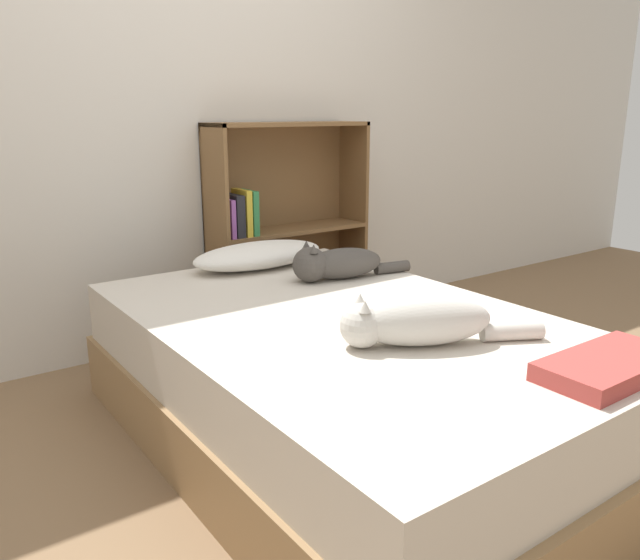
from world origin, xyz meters
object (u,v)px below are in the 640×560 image
(pillow, at_px, (259,255))
(cat_dark, at_px, (334,264))
(bed, at_px, (344,382))
(cat_light, at_px, (415,322))
(bookshelf, at_px, (280,227))

(pillow, distance_m, cat_dark, 0.40)
(pillow, height_order, cat_dark, cat_dark)
(bed, relative_size, cat_light, 3.33)
(bed, xyz_separation_m, bookshelf, (0.49, 1.20, 0.33))
(pillow, height_order, cat_light, cat_light)
(bed, distance_m, pillow, 0.85)
(bookshelf, bearing_deg, cat_dark, -106.04)
(bed, distance_m, cat_dark, 0.59)
(cat_light, relative_size, bookshelf, 0.52)
(pillow, relative_size, bookshelf, 0.57)
(pillow, bearing_deg, cat_light, -95.81)
(cat_dark, bearing_deg, bed, 69.94)
(bed, bearing_deg, bookshelf, 67.55)
(cat_light, distance_m, bookshelf, 1.60)
(cat_light, relative_size, cat_dark, 1.09)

